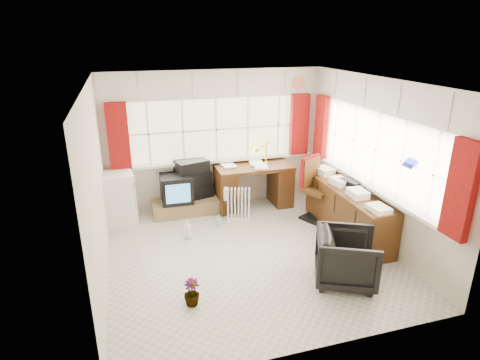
# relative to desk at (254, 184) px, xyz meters

# --- Properties ---
(ground) EXTENTS (4.00, 4.00, 0.00)m
(ground) POSITION_rel_desk_xyz_m (-0.62, -1.67, -0.45)
(ground) COLOR beige
(ground) RESTS_ON ground
(room_walls) EXTENTS (4.00, 4.00, 4.00)m
(room_walls) POSITION_rel_desk_xyz_m (-0.62, -1.67, 1.05)
(room_walls) COLOR beige
(room_walls) RESTS_ON ground
(window_back) EXTENTS (3.70, 0.12, 3.60)m
(window_back) POSITION_rel_desk_xyz_m (-0.62, 0.27, 0.50)
(window_back) COLOR #FFF3C9
(window_back) RESTS_ON room_walls
(window_right) EXTENTS (0.12, 3.70, 3.60)m
(window_right) POSITION_rel_desk_xyz_m (1.32, -1.67, 0.50)
(window_right) COLOR #FFF3C9
(window_right) RESTS_ON room_walls
(curtains) EXTENTS (3.83, 3.83, 1.15)m
(curtains) POSITION_rel_desk_xyz_m (0.31, -0.74, 1.01)
(curtains) COLOR #9B1508
(curtains) RESTS_ON room_walls
(overhead_cabinets) EXTENTS (3.98, 3.98, 0.48)m
(overhead_cabinets) POSITION_rel_desk_xyz_m (0.36, -0.69, 1.80)
(overhead_cabinets) COLOR silver
(overhead_cabinets) RESTS_ON room_walls
(desk) EXTENTS (1.40, 0.69, 0.84)m
(desk) POSITION_rel_desk_xyz_m (0.00, 0.00, 0.00)
(desk) COLOR #523013
(desk) RESTS_ON ground
(desk_lamp) EXTENTS (0.15, 0.13, 0.43)m
(desk_lamp) POSITION_rel_desk_xyz_m (0.26, 0.05, 0.66)
(desk_lamp) COLOR yellow
(desk_lamp) RESTS_ON desk
(task_chair) EXTENTS (0.62, 0.64, 1.11)m
(task_chair) POSITION_rel_desk_xyz_m (0.84, -0.76, 0.15)
(task_chair) COLOR black
(task_chair) RESTS_ON ground
(office_chair) EXTENTS (1.02, 1.01, 0.70)m
(office_chair) POSITION_rel_desk_xyz_m (0.38, -2.68, -0.09)
(office_chair) COLOR black
(office_chair) RESTS_ON ground
(radiator) EXTENTS (0.43, 0.29, 0.60)m
(radiator) POSITION_rel_desk_xyz_m (-0.44, -0.53, -0.20)
(radiator) COLOR white
(radiator) RESTS_ON ground
(credenza) EXTENTS (0.50, 2.00, 0.85)m
(credenza) POSITION_rel_desk_xyz_m (1.11, -1.47, -0.05)
(credenza) COLOR #523013
(credenza) RESTS_ON ground
(file_tray) EXTENTS (0.35, 0.42, 0.12)m
(file_tray) POSITION_rel_desk_xyz_m (1.25, -1.34, 0.37)
(file_tray) COLOR black
(file_tray) RESTS_ON credenza
(tv_bench) EXTENTS (1.40, 0.50, 0.25)m
(tv_bench) POSITION_rel_desk_xyz_m (-1.17, 0.05, -0.32)
(tv_bench) COLOR olive
(tv_bench) RESTS_ON ground
(crt_tv) EXTENTS (0.56, 0.53, 0.49)m
(crt_tv) POSITION_rel_desk_xyz_m (-1.43, 0.03, 0.05)
(crt_tv) COLOR black
(crt_tv) RESTS_ON tv_bench
(hifi_stack) EXTENTS (0.76, 0.58, 0.70)m
(hifi_stack) POSITION_rel_desk_xyz_m (-1.11, 0.18, 0.13)
(hifi_stack) COLOR black
(hifi_stack) RESTS_ON tv_bench
(mini_fridge) EXTENTS (0.58, 0.58, 0.90)m
(mini_fridge) POSITION_rel_desk_xyz_m (-2.42, -0.02, 0.00)
(mini_fridge) COLOR white
(mini_fridge) RESTS_ON ground
(spray_bottle_a) EXTENTS (0.14, 0.14, 0.32)m
(spray_bottle_a) POSITION_rel_desk_xyz_m (-1.40, -0.91, -0.29)
(spray_bottle_a) COLOR white
(spray_bottle_a) RESTS_ON ground
(spray_bottle_b) EXTENTS (0.13, 0.13, 0.21)m
(spray_bottle_b) POSITION_rel_desk_xyz_m (-0.84, -0.67, -0.34)
(spray_bottle_b) COLOR #91D8C6
(spray_bottle_b) RESTS_ON ground
(flower_vase) EXTENTS (0.24, 0.24, 0.34)m
(flower_vase) POSITION_rel_desk_xyz_m (-1.64, -2.59, -0.27)
(flower_vase) COLOR black
(flower_vase) RESTS_ON ground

